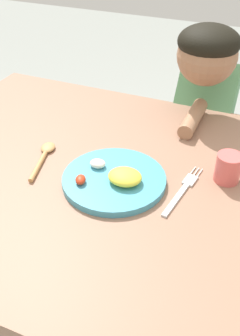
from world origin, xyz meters
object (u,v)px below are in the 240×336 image
(fork, at_px, (183,190))
(drinking_cup, at_px, (228,168))
(spoon, at_px, (44,155))
(person, at_px, (201,133))
(plate, at_px, (115,179))

(fork, distance_m, drinking_cup, 0.13)
(spoon, bearing_deg, fork, -104.09)
(spoon, relative_size, person, 0.18)
(drinking_cup, bearing_deg, person, 109.43)
(person, bearing_deg, fork, 96.70)
(spoon, bearing_deg, person, -47.66)
(spoon, xyz_separation_m, person, (0.34, 0.52, -0.14))
(fork, height_order, person, person)
(drinking_cup, height_order, person, person)
(drinking_cup, distance_m, person, 0.49)
(spoon, height_order, drinking_cup, drinking_cup)
(plate, distance_m, spoon, 0.23)
(fork, xyz_separation_m, drinking_cup, (0.09, 0.09, 0.04))
(plate, bearing_deg, drinking_cup, 25.54)
(drinking_cup, bearing_deg, fork, -135.56)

